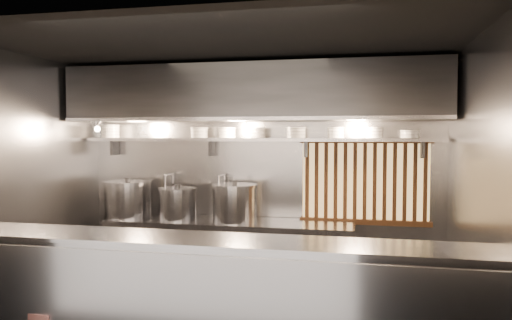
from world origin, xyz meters
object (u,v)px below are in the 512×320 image
at_px(pendant_bulb, 247,133).
at_px(stock_pot_mid, 235,203).
at_px(heat_lamp, 96,124).
at_px(stock_pot_right, 178,203).
at_px(stock_pot_left, 128,199).

distance_m(pendant_bulb, stock_pot_mid, 0.85).
height_order(heat_lamp, stock_pot_mid, heat_lamp).
xyz_separation_m(heat_lamp, pendant_bulb, (1.80, 0.35, -0.11)).
height_order(pendant_bulb, stock_pot_right, pendant_bulb).
xyz_separation_m(pendant_bulb, stock_pot_right, (-0.85, -0.12, -0.87)).
bearing_deg(heat_lamp, stock_pot_left, 47.09).
distance_m(pendant_bulb, stock_pot_right, 1.22).
xyz_separation_m(pendant_bulb, stock_pot_mid, (-0.12, -0.11, -0.84)).
bearing_deg(stock_pot_left, heat_lamp, -132.91).
relative_size(heat_lamp, stock_pot_mid, 0.47).
distance_m(stock_pot_left, stock_pot_right, 0.69).
xyz_separation_m(heat_lamp, stock_pot_left, (0.26, 0.28, -0.94)).
distance_m(heat_lamp, pendant_bulb, 1.83).
height_order(stock_pot_left, stock_pot_right, stock_pot_left).
relative_size(stock_pot_mid, stock_pot_right, 1.51).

